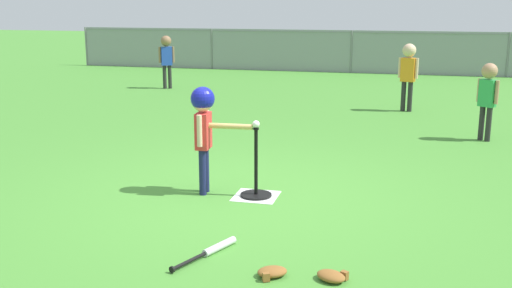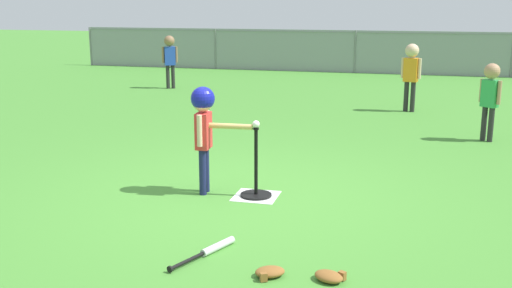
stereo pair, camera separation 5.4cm
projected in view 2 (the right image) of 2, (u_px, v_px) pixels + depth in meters
The scene contains 12 objects.
ground_plane at pixel (243, 198), 6.18m from camera, with size 60.00×60.00×0.00m, color #478C33.
home_plate at pixel (256, 196), 6.23m from camera, with size 0.44×0.44×0.01m, color white.
batting_tee at pixel (256, 185), 6.20m from camera, with size 0.32×0.32×0.72m.
baseball_on_tee at pixel (256, 124), 6.05m from camera, with size 0.07×0.07×0.07m, color white.
batter_child at pixel (204, 118), 6.15m from camera, with size 0.63×0.32×1.11m.
fielder_deep_center at pixel (490, 92), 8.50m from camera, with size 0.27×0.24×1.10m.
fielder_near_left at pixel (170, 55), 13.61m from camera, with size 0.32×0.24×1.18m.
fielder_deep_left at pixel (411, 68), 10.77m from camera, with size 0.35×0.24×1.21m.
spare_bat_silver at pixel (212, 249), 4.83m from camera, with size 0.33×0.69×0.06m.
glove_by_plate at pixel (270, 272), 4.41m from camera, with size 0.27×0.25×0.07m.
glove_near_bats at pixel (329, 276), 4.35m from camera, with size 0.27×0.24×0.07m.
outfield_fence at pixel (355, 50), 16.56m from camera, with size 16.06×0.06×1.15m.
Camera 2 is at (1.62, -5.66, 1.96)m, focal length 42.75 mm.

